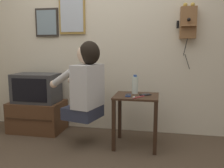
{
  "coord_description": "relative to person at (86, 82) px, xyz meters",
  "views": [
    {
      "loc": [
        0.77,
        -1.94,
        1.13
      ],
      "look_at": [
        0.24,
        0.65,
        0.73
      ],
      "focal_mm": 38.0,
      "sensor_mm": 36.0,
      "label": 1
    }
  ],
  "objects": [
    {
      "name": "cell_phone_held",
      "position": [
        0.48,
        0.03,
        -0.14
      ],
      "size": [
        0.07,
        0.13,
        0.01
      ],
      "rotation": [
        0.0,
        0.0,
        0.09
      ],
      "color": "navy",
      "rests_on": "side_table"
    },
    {
      "name": "wall_phone_antique",
      "position": [
        1.14,
        0.53,
        0.69
      ],
      "size": [
        0.23,
        0.18,
        0.8
      ],
      "color": "brown"
    },
    {
      "name": "framed_picture",
      "position": [
        -0.74,
        0.57,
        0.73
      ],
      "size": [
        0.33,
        0.03,
        0.39
      ],
      "color": "#2D2823"
    },
    {
      "name": "toothbrush",
      "position": [
        0.6,
        -0.05,
        -0.14
      ],
      "size": [
        0.12,
        0.16,
        0.02
      ],
      "rotation": [
        0.0,
        0.0,
        2.52
      ],
      "color": "#D83F4C",
      "rests_on": "side_table"
    },
    {
      "name": "water_bottle",
      "position": [
        0.54,
        0.18,
        -0.04
      ],
      "size": [
        0.07,
        0.07,
        0.22
      ],
      "color": "silver",
      "rests_on": "side_table"
    },
    {
      "name": "tv_stand",
      "position": [
        -0.81,
        0.33,
        -0.54
      ],
      "size": [
        0.71,
        0.47,
        0.41
      ],
      "color": "#51331E",
      "rests_on": "ground_plane"
    },
    {
      "name": "side_table",
      "position": [
        0.57,
        0.08,
        -0.29
      ],
      "size": [
        0.5,
        0.44,
        0.6
      ],
      "color": "#382316",
      "rests_on": "ground_plane"
    },
    {
      "name": "wall_back",
      "position": [
        0.06,
        0.61,
        0.53
      ],
      "size": [
        6.8,
        0.05,
        2.55
      ],
      "color": "beige",
      "rests_on": "ground_plane"
    },
    {
      "name": "television",
      "position": [
        -0.8,
        0.31,
        -0.15
      ],
      "size": [
        0.58,
        0.37,
        0.38
      ],
      "color": "#38383A",
      "rests_on": "tv_stand"
    },
    {
      "name": "person",
      "position": [
        0.0,
        0.0,
        0.0
      ],
      "size": [
        0.59,
        0.52,
        0.89
      ],
      "rotation": [
        0.0,
        0.0,
        1.32
      ],
      "color": "#2D3347",
      "rests_on": "ground_plane"
    },
    {
      "name": "cell_phone_spare",
      "position": [
        0.67,
        0.11,
        -0.14
      ],
      "size": [
        0.14,
        0.12,
        0.01
      ],
      "rotation": [
        0.0,
        0.0,
        -0.98
      ],
      "color": "black",
      "rests_on": "side_table"
    },
    {
      "name": "wall_mirror",
      "position": [
        -0.36,
        0.57,
        0.86
      ],
      "size": [
        0.36,
        0.03,
        0.59
      ],
      "color": "olive"
    }
  ]
}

